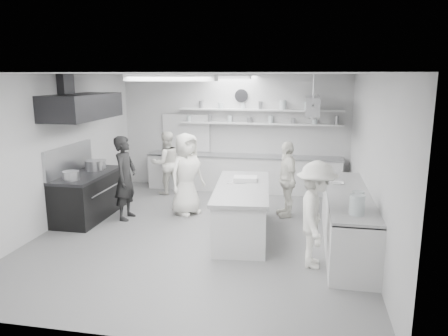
% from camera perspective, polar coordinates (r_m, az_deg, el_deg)
% --- Properties ---
extents(floor, '(6.00, 7.00, 0.02)m').
position_cam_1_polar(floor, '(8.42, -2.76, -8.54)').
color(floor, gray).
rests_on(floor, ground).
extents(ceiling, '(6.00, 7.00, 0.02)m').
position_cam_1_polar(ceiling, '(7.87, -2.99, 12.49)').
color(ceiling, white).
rests_on(ceiling, wall_back).
extents(wall_back, '(6.00, 0.04, 3.00)m').
position_cam_1_polar(wall_back, '(11.40, 1.32, 4.80)').
color(wall_back, beige).
rests_on(wall_back, floor).
extents(wall_front, '(6.00, 0.04, 3.00)m').
position_cam_1_polar(wall_front, '(4.78, -12.93, -6.03)').
color(wall_front, beige).
rests_on(wall_front, floor).
extents(wall_left, '(0.04, 7.00, 3.00)m').
position_cam_1_polar(wall_left, '(9.19, -21.38, 2.16)').
color(wall_left, beige).
rests_on(wall_left, floor).
extents(wall_right, '(0.04, 7.00, 3.00)m').
position_cam_1_polar(wall_right, '(7.86, 18.88, 0.77)').
color(wall_right, beige).
rests_on(wall_right, floor).
extents(stove, '(0.80, 1.80, 0.90)m').
position_cam_1_polar(stove, '(9.55, -17.58, -3.68)').
color(stove, black).
rests_on(stove, floor).
extents(exhaust_hood, '(0.85, 2.00, 0.50)m').
position_cam_1_polar(exhaust_hood, '(9.23, -18.35, 7.75)').
color(exhaust_hood, '#242426').
rests_on(exhaust_hood, wall_left).
extents(back_counter, '(5.00, 0.60, 0.92)m').
position_cam_1_polar(back_counter, '(11.24, 2.55, -0.70)').
color(back_counter, silver).
rests_on(back_counter, floor).
extents(shelf_lower, '(4.20, 0.26, 0.04)m').
position_cam_1_polar(shelf_lower, '(11.14, 4.79, 5.89)').
color(shelf_lower, silver).
rests_on(shelf_lower, wall_back).
extents(shelf_upper, '(4.20, 0.26, 0.04)m').
position_cam_1_polar(shelf_upper, '(11.11, 4.82, 7.68)').
color(shelf_upper, silver).
rests_on(shelf_upper, wall_back).
extents(pass_through_window, '(1.30, 0.04, 1.00)m').
position_cam_1_polar(pass_through_window, '(11.67, -5.02, 4.69)').
color(pass_through_window, black).
rests_on(pass_through_window, wall_back).
extents(wall_clock, '(0.32, 0.05, 0.32)m').
position_cam_1_polar(wall_clock, '(11.24, 2.33, 9.56)').
color(wall_clock, silver).
rests_on(wall_clock, wall_back).
extents(right_counter, '(0.74, 3.30, 0.94)m').
position_cam_1_polar(right_counter, '(7.89, 16.03, -6.76)').
color(right_counter, silver).
rests_on(right_counter, floor).
extents(pot_rack, '(0.30, 1.60, 0.40)m').
position_cam_1_polar(pot_rack, '(10.07, 11.68, 8.15)').
color(pot_rack, '#A5A6A9').
rests_on(pot_rack, ceiling).
extents(light_fixture_front, '(1.30, 0.25, 0.10)m').
position_cam_1_polar(light_fixture_front, '(6.14, -7.10, 11.83)').
color(light_fixture_front, silver).
rests_on(light_fixture_front, ceiling).
extents(light_fixture_rear, '(1.30, 0.25, 0.10)m').
position_cam_1_polar(light_fixture_rear, '(9.63, -0.36, 12.04)').
color(light_fixture_rear, silver).
rests_on(light_fixture_rear, ceiling).
extents(prep_island, '(1.13, 2.50, 0.89)m').
position_cam_1_polar(prep_island, '(8.17, 2.39, -5.78)').
color(prep_island, silver).
rests_on(prep_island, floor).
extents(stove_pot, '(0.38, 0.38, 0.26)m').
position_cam_1_polar(stove_pot, '(9.71, -16.84, 0.21)').
color(stove_pot, '#A5A6A9').
rests_on(stove_pot, stove).
extents(cook_stove, '(0.43, 0.65, 1.76)m').
position_cam_1_polar(cook_stove, '(9.16, -12.94, -1.29)').
color(cook_stove, black).
rests_on(cook_stove, floor).
extents(cook_back, '(0.98, 0.95, 1.60)m').
position_cam_1_polar(cook_back, '(10.96, -7.66, 0.68)').
color(cook_back, white).
rests_on(cook_back, floor).
extents(cook_island_left, '(0.94, 1.04, 1.78)m').
position_cam_1_polar(cook_island_left, '(9.27, -4.99, -0.80)').
color(cook_island_left, white).
rests_on(cook_island_left, floor).
extents(cook_island_right, '(0.67, 1.02, 1.62)m').
position_cam_1_polar(cook_island_right, '(9.23, 8.34, -1.46)').
color(cook_island_right, white).
rests_on(cook_island_right, floor).
extents(cook_right, '(0.64, 1.10, 1.70)m').
position_cam_1_polar(cook_right, '(6.86, 12.07, -6.08)').
color(cook_right, white).
rests_on(cook_right, floor).
extents(bowl_island_a, '(0.30, 0.30, 0.06)m').
position_cam_1_polar(bowl_island_a, '(8.33, 2.08, -2.01)').
color(bowl_island_a, '#A5A6A9').
rests_on(bowl_island_a, prep_island).
extents(bowl_island_b, '(0.22, 0.22, 0.06)m').
position_cam_1_polar(bowl_island_b, '(8.27, 0.91, -2.13)').
color(bowl_island_b, silver).
rests_on(bowl_island_b, prep_island).
extents(bowl_right, '(0.27, 0.27, 0.06)m').
position_cam_1_polar(bowl_right, '(8.35, 14.80, -2.06)').
color(bowl_right, silver).
rests_on(bowl_right, right_counter).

